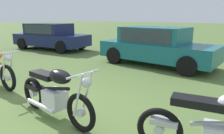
{
  "coord_description": "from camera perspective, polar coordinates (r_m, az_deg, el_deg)",
  "views": [
    {
      "loc": [
        2.97,
        -2.25,
        1.82
      ],
      "look_at": [
        0.47,
        1.36,
        0.75
      ],
      "focal_mm": 33.57,
      "sensor_mm": 36.0,
      "label": 1
    }
  ],
  "objects": [
    {
      "name": "motorcycle_silver",
      "position": [
        2.92,
        27.74,
        -15.07
      ],
      "size": [
        2.04,
        0.76,
        1.02
      ],
      "rotation": [
        0.0,
        0.0,
        0.17
      ],
      "color": "black",
      "rests_on": "ground"
    },
    {
      "name": "motorcycle_black",
      "position": [
        3.87,
        -15.39,
        -7.01
      ],
      "size": [
        2.03,
        0.64,
        1.02
      ],
      "rotation": [
        0.0,
        0.0,
        -0.09
      ],
      "color": "black",
      "rests_on": "ground"
    },
    {
      "name": "ground_plane",
      "position": [
        4.14,
        -16.65,
        -12.95
      ],
      "size": [
        120.0,
        120.0,
        0.0
      ],
      "primitive_type": "plane",
      "color": "#567038"
    },
    {
      "name": "car_navy",
      "position": [
        12.25,
        -16.45,
        8.35
      ],
      "size": [
        4.41,
        2.18,
        1.43
      ],
      "rotation": [
        0.0,
        0.0,
        0.1
      ],
      "color": "#161E4C",
      "rests_on": "ground"
    },
    {
      "name": "car_teal",
      "position": [
        8.08,
        11.94,
        6.13
      ],
      "size": [
        4.36,
        2.07,
        1.43
      ],
      "rotation": [
        0.0,
        0.0,
        -0.07
      ],
      "color": "#19606B",
      "rests_on": "ground"
    }
  ]
}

